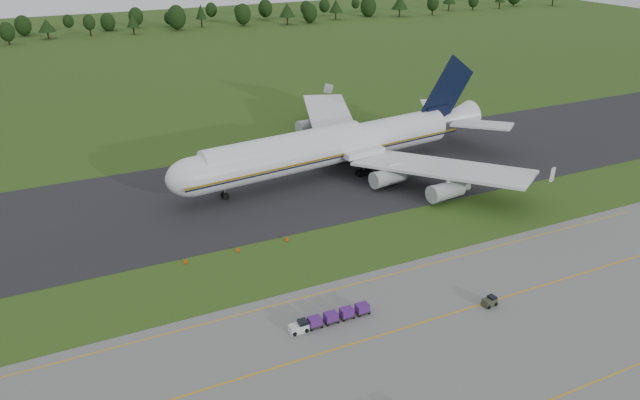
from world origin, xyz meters
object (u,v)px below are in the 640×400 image
aircraft (333,146)px  utility_cart (489,302)px  baggage_train (329,318)px  edge_markers (238,250)px

aircraft → utility_cart: size_ratio=36.21×
aircraft → baggage_train: (-24.06, -46.55, -5.17)m
aircraft → utility_cart: aircraft is taller
baggage_train → aircraft: bearing=62.7°
aircraft → edge_markers: size_ratio=4.34×
baggage_train → utility_cart: (21.31, -5.87, -0.22)m
baggage_train → edge_markers: size_ratio=0.66×
utility_cart → baggage_train: bearing=164.6°
aircraft → baggage_train: aircraft is taller
baggage_train → utility_cart: bearing=-15.4°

